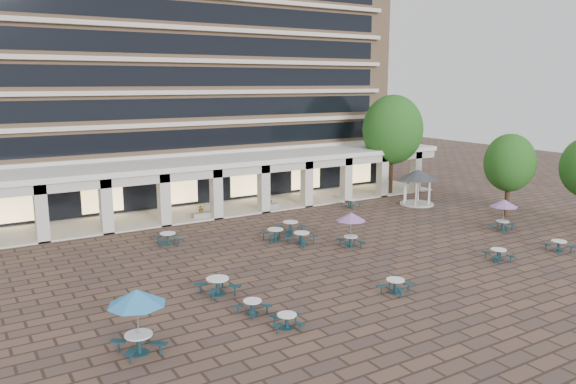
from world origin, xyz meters
The scene contains 22 objects.
ground centered at (0.00, 0.00, 0.00)m, with size 120.00×120.00×0.00m, color brown.
apartment_building centered at (0.00, 25.47, 12.60)m, with size 40.00×15.50×25.20m.
retail_arcade centered at (0.00, 14.80, 3.00)m, with size 42.00×6.60×4.40m.
picnic_table_0 centered at (-7.83, -7.61, 0.39)m, with size 1.76×1.76×0.65m.
picnic_table_1 centered at (-8.37, -5.44, 0.39)m, with size 1.73×1.73×0.65m.
picnic_table_2 centered at (-0.93, -6.87, 0.42)m, with size 1.94×1.94×0.71m.
picnic_table_3 centered at (12.72, -6.92, 0.42)m, with size 1.77×1.77×0.70m.
picnic_table_4 centered at (-14.00, -6.55, 2.25)m, with size 2.29×2.29×2.65m.
picnic_table_5 centered at (-8.74, -2.39, 0.51)m, with size 2.04×2.04×0.86m.
picnic_table_6 centered at (2.13, 0.79, 1.92)m, with size 1.96×1.96×2.26m.
picnic_table_7 centered at (7.96, -6.11, 0.41)m, with size 1.84×1.84×0.69m.
picnic_table_8 centered at (-7.84, 7.50, 0.46)m, with size 1.90×1.90×0.78m.
picnic_table_9 centered at (-0.26, 2.96, 0.47)m, with size 2.15×2.15×0.79m.
picnic_table_10 centered at (-1.33, 4.57, 0.49)m, with size 1.89×1.89×0.81m.
picnic_table_11 centered at (14.00, -1.69, 1.92)m, with size 1.96×1.96×2.26m.
picnic_table_12 centered at (0.62, 5.79, 0.48)m, with size 2.06×2.06×0.81m.
picnic_table_13 centered at (9.28, 10.00, 0.43)m, with size 1.96×1.96×0.72m.
gazebo centered at (14.95, 7.96, 2.30)m, with size 3.29×3.29×3.06m.
tree_east_a centered at (17.91, 1.04, 4.31)m, with size 3.96×3.96×6.60m.
tree_east_c centered at (16.18, 12.76, 6.15)m, with size 5.65×5.65×9.41m.
planter_left centered at (-3.19, 12.90, 0.46)m, with size 1.50×0.70×1.20m.
planter_right centered at (2.99, 12.90, 0.47)m, with size 1.50×0.71×1.22m.
Camera 1 is at (-19.68, -27.11, 10.53)m, focal length 35.00 mm.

